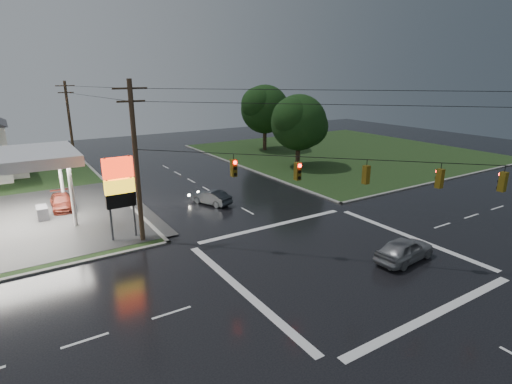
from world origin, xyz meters
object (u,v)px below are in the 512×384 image
tree_ne_far (266,109)px  car_crossing (404,249)px  utility_pole_n (70,123)px  car_north (211,197)px  pylon_sign (119,185)px  utility_pole_nw (136,161)px  tree_ne_near (300,123)px  car_pump (62,202)px

tree_ne_far → car_crossing: tree_ne_far is taller
car_crossing → utility_pole_n: bearing=12.1°
car_north → pylon_sign: bearing=1.9°
utility_pole_nw → utility_pole_n: 28.50m
utility_pole_n → tree_ne_near: 28.55m
car_north → tree_ne_far: bearing=-156.1°
tree_ne_near → car_crossing: size_ratio=2.02×
tree_ne_far → car_pump: size_ratio=2.23×
tree_ne_near → car_pump: bearing=-176.0°
car_crossing → pylon_sign: bearing=41.6°
pylon_sign → tree_ne_far: (27.65, 23.49, 2.17)m
utility_pole_n → car_crossing: 42.62m
utility_pole_n → tree_ne_far: (26.65, -4.01, 0.71)m
utility_pole_n → tree_ne_near: size_ratio=1.17×
tree_ne_near → tree_ne_far: bearing=75.9°
car_north → car_crossing: bearing=85.1°
car_north → car_crossing: car_crossing is taller
pylon_sign → tree_ne_near: 27.23m
tree_ne_far → car_north: size_ratio=2.49×
pylon_sign → utility_pole_n: bearing=87.9°
utility_pole_nw → tree_ne_far: utility_pole_nw is taller
tree_ne_near → car_pump: (-27.41, -1.89, -4.92)m
tree_ne_near → utility_pole_n: bearing=145.9°
car_crossing → car_pump: 27.96m
utility_pole_nw → car_north: (7.72, 4.89, -5.07)m
car_north → utility_pole_n: bearing=-94.0°
tree_ne_far → pylon_sign: bearing=-139.6°
utility_pole_n → car_pump: bearing=-101.9°
car_pump → tree_ne_near: bearing=6.1°
utility_pole_nw → car_north: bearing=32.3°
tree_ne_far → car_north: tree_ne_far is taller
car_crossing → car_pump: (-16.67, 22.44, -0.12)m
utility_pole_nw → car_pump: 12.35m
utility_pole_nw → car_north: size_ratio=2.80×
tree_ne_far → car_crossing: (-13.75, -36.34, -5.42)m
utility_pole_n → car_pump: utility_pole_n is taller
tree_ne_near → car_pump: tree_ne_near is taller
utility_pole_nw → car_pump: (-3.77, 10.60, -5.08)m
utility_pole_nw → car_pump: size_ratio=2.50×
pylon_sign → tree_ne_far: bearing=40.4°
car_crossing → car_pump: car_crossing is taller
pylon_sign → utility_pole_n: size_ratio=0.57×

